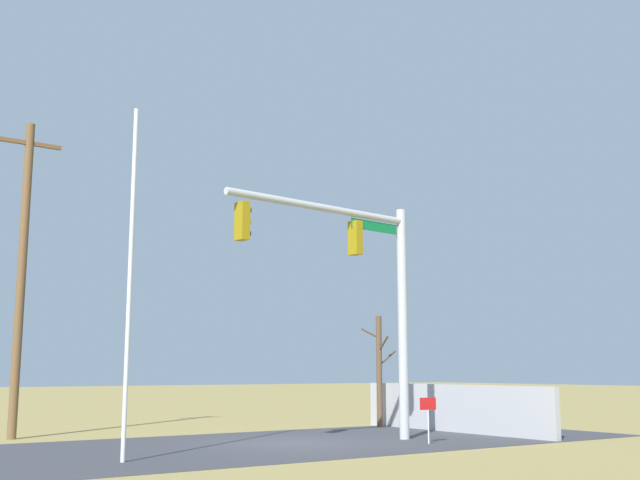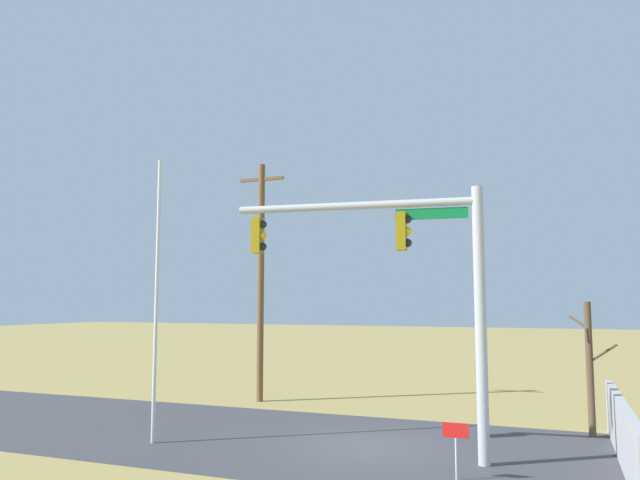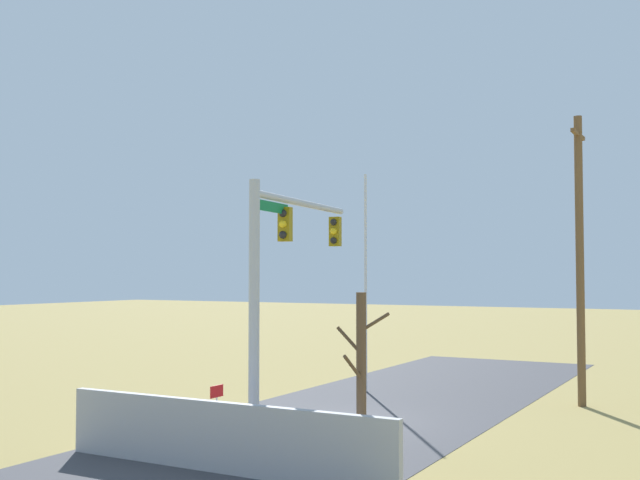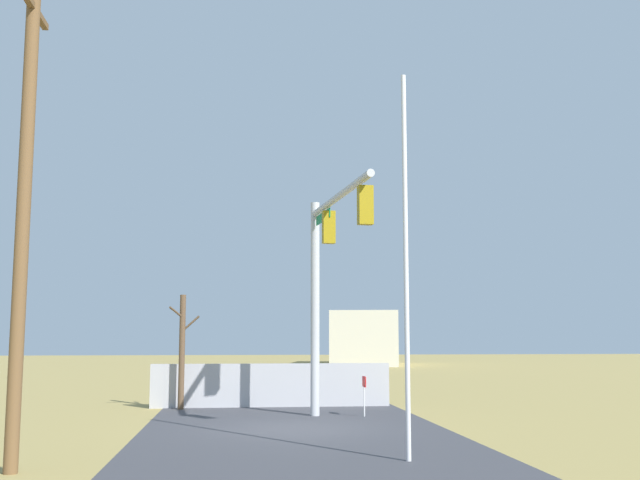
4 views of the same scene
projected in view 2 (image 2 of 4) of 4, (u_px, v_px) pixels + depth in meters
The scene contains 9 objects.
ground_plane at pixel (366, 446), 16.28m from camera, with size 160.00×160.00×0.00m, color #9E894C.
road_surface at pixel (235, 434), 17.74m from camera, with size 28.00×8.00×0.01m, color #3D3D42.
sidewalk_corner at pixel (529, 470), 13.95m from camera, with size 6.00×6.00×0.01m, color #B7B5AD.
retaining_fence at pixel (623, 433), 14.39m from camera, with size 0.20×8.27×1.49m, color #A8A8AD.
signal_mast at pixel (412, 270), 15.21m from camera, with size 6.36×0.97×6.66m.
flagpole at pixel (156, 299), 16.99m from camera, with size 0.10×0.10×7.85m, color silver.
utility_pole at pixel (261, 276), 24.11m from camera, with size 1.90×0.26×9.34m.
bare_tree at pixel (590, 367), 17.54m from camera, with size 1.27×1.02×3.84m.
open_sign at pixel (456, 438), 13.20m from camera, with size 0.56×0.04×1.22m.
Camera 2 is at (4.97, -16.05, 3.83)m, focal length 34.25 mm.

